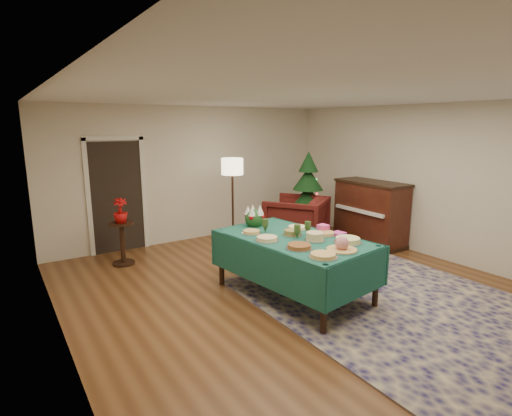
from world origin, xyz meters
TOP-DOWN VIEW (x-y plane):
  - room_shell at (0.00, 0.00)m, footprint 7.00×7.00m
  - doorway at (-1.60, 3.48)m, footprint 1.08×0.04m
  - rug at (0.80, -1.01)m, footprint 3.26×4.24m
  - buffet_table at (-0.15, 0.12)m, footprint 1.52×2.29m
  - platter_0 at (-0.40, -0.72)m, footprint 0.34×0.34m
  - platter_1 at (-0.04, -0.66)m, footprint 0.38×0.38m
  - platter_2 at (0.27, -0.46)m, footprint 0.36×0.36m
  - platter_3 at (-0.42, -0.31)m, footprint 0.34×0.34m
  - platter_4 at (-0.02, -0.16)m, footprint 0.27×0.27m
  - platter_5 at (0.28, -0.04)m, footprint 0.30×0.30m
  - platter_6 at (-0.55, 0.19)m, footprint 0.32×0.32m
  - platter_7 at (-0.11, 0.20)m, footprint 0.27×0.27m
  - platter_8 at (0.17, 0.43)m, footprint 0.30×0.30m
  - platter_9 at (-0.52, 0.60)m, footprint 0.28×0.28m
  - goblet_0 at (-0.33, 0.55)m, footprint 0.09×0.09m
  - goblet_1 at (0.08, 0.10)m, footprint 0.09×0.09m
  - goblet_2 at (-0.16, 0.04)m, footprint 0.09×0.09m
  - napkin_stack at (0.42, -0.14)m, footprint 0.19×0.19m
  - gift_box at (0.36, 0.10)m, footprint 0.15×0.15m
  - centerpiece at (-0.25, 0.94)m, footprint 0.30×0.30m
  - armchair at (1.32, 1.85)m, footprint 1.42×1.41m
  - floor_lamp at (0.34, 2.60)m, footprint 0.42×0.42m
  - side_table at (-1.77, 2.69)m, footprint 0.41×0.41m
  - potted_plant at (-1.77, 2.69)m, footprint 0.23×0.41m
  - christmas_tree at (1.83, 2.12)m, footprint 1.31×1.31m
  - piano at (2.68, 1.21)m, footprint 0.72×1.47m

SIDE VIEW (x-z plane):
  - rug at x=0.80m, z-range 0.00..0.02m
  - side_table at x=-1.77m, z-range -0.01..0.72m
  - armchair at x=1.32m, z-range 0.00..1.09m
  - piano at x=2.68m, z-range -0.01..1.24m
  - buffet_table at x=-0.15m, z-range 0.25..1.09m
  - christmas_tree at x=1.83m, z-range -0.09..1.72m
  - potted_plant at x=-1.77m, z-range 0.73..0.96m
  - platter_5 at x=0.28m, z-range 0.83..0.88m
  - platter_8 at x=0.17m, z-range 0.83..0.88m
  - platter_9 at x=-0.52m, z-range 0.83..0.88m
  - napkin_stack at x=0.42m, z-range 0.83..0.88m
  - platter_0 at x=-0.40m, z-range 0.83..0.88m
  - platter_6 at x=-0.55m, z-range 0.83..0.89m
  - platter_3 at x=-0.42m, z-range 0.83..0.89m
  - platter_2 at x=0.27m, z-range 0.83..0.90m
  - platter_7 at x=-0.11m, z-range 0.83..0.91m
  - platter_4 at x=-0.02m, z-range 0.83..0.95m
  - gift_box at x=0.36m, z-range 0.83..0.94m
  - platter_1 at x=-0.04m, z-range 0.81..0.99m
  - goblet_0 at x=-0.33m, z-range 0.84..1.03m
  - goblet_1 at x=0.08m, z-range 0.84..1.03m
  - goblet_2 at x=-0.16m, z-range 0.84..1.03m
  - centerpiece at x=-0.25m, z-range 0.81..1.15m
  - doorway at x=-1.60m, z-range 0.02..2.18m
  - room_shell at x=0.00m, z-range -2.15..4.85m
  - floor_lamp at x=0.34m, z-range 0.60..2.31m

